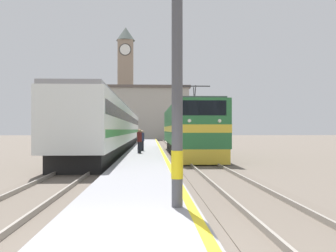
# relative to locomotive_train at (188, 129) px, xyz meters

# --- Properties ---
(ground_plane) EXTENTS (200.00, 200.00, 0.00)m
(ground_plane) POSITION_rel_locomotive_train_xyz_m (-3.23, 6.03, -1.95)
(ground_plane) COLOR #60564C
(platform) EXTENTS (2.81, 140.00, 0.30)m
(platform) POSITION_rel_locomotive_train_xyz_m (-3.23, 1.03, -1.80)
(platform) COLOR gray
(platform) RESTS_ON ground
(rail_track_near) EXTENTS (2.83, 140.00, 0.16)m
(rail_track_near) POSITION_rel_locomotive_train_xyz_m (0.00, 1.03, -1.92)
(rail_track_near) COLOR #60564C
(rail_track_near) RESTS_ON ground
(rail_track_far) EXTENTS (2.84, 140.00, 0.16)m
(rail_track_far) POSITION_rel_locomotive_train_xyz_m (-6.16, 1.03, -1.92)
(rail_track_far) COLOR #60564C
(rail_track_far) RESTS_ON ground
(locomotive_train) EXTENTS (2.92, 19.07, 4.79)m
(locomotive_train) POSITION_rel_locomotive_train_xyz_m (0.00, 0.00, 0.00)
(locomotive_train) COLOR black
(locomotive_train) RESTS_ON ground
(passenger_train) EXTENTS (2.92, 44.25, 3.99)m
(passenger_train) POSITION_rel_locomotive_train_xyz_m (-6.16, 8.06, 0.20)
(passenger_train) COLOR black
(passenger_train) RESTS_ON ground
(catenary_mast) EXTENTS (2.57, 0.26, 7.07)m
(catenary_mast) POSITION_rel_locomotive_train_xyz_m (-2.16, -21.61, 1.90)
(catenary_mast) COLOR #4C4C51
(catenary_mast) RESTS_ON platform
(person_on_platform) EXTENTS (0.34, 0.34, 1.70)m
(person_on_platform) POSITION_rel_locomotive_train_xyz_m (-3.62, -2.61, -0.76)
(person_on_platform) COLOR #23232D
(person_on_platform) RESTS_ON platform
(second_waiting_passenger) EXTENTS (0.34, 0.34, 1.61)m
(second_waiting_passenger) POSITION_rel_locomotive_train_xyz_m (-3.49, 0.54, -0.82)
(second_waiting_passenger) COLOR #23232D
(second_waiting_passenger) RESTS_ON platform
(clock_tower) EXTENTS (3.97, 3.97, 23.81)m
(clock_tower) POSITION_rel_locomotive_train_xyz_m (-8.16, 53.91, 10.64)
(clock_tower) COLOR gray
(clock_tower) RESTS_ON ground
(station_building) EXTENTS (19.56, 7.75, 10.02)m
(station_building) POSITION_rel_locomotive_train_xyz_m (-5.35, 44.30, 3.09)
(station_building) COLOR #A8A399
(station_building) RESTS_ON ground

